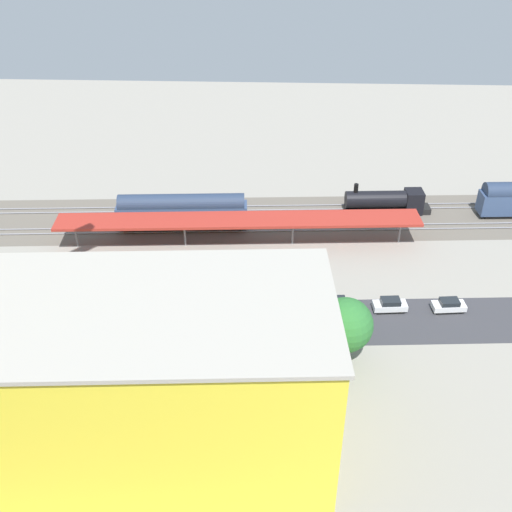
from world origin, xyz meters
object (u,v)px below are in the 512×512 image
Objects in this scene: locomotive at (388,202)px; box_truck_2 at (62,343)px; box_truck_0 at (211,336)px; parked_car_2 at (336,304)px; parked_car_1 at (390,305)px; parked_car_5 at (150,302)px; parked_car_4 at (210,301)px; street_tree_0 at (36,311)px; construction_building at (129,382)px; parked_car_6 at (96,301)px; traffic_light at (271,277)px; parked_car_0 at (449,306)px; parked_car_7 at (29,299)px; street_tree_2 at (253,310)px; box_truck_1 at (26,337)px; street_tree_3 at (303,319)px; street_tree_1 at (345,325)px; platform_canopy_near at (239,220)px; freight_coach_far at (182,211)px; parked_car_3 at (274,305)px.

box_truck_2 is (42.24, 35.88, -0.09)m from locomotive.
parked_car_2 is at bearing -151.86° from box_truck_0.
parked_car_1 is at bearing 179.57° from parked_car_2.
locomotive is at bearing -142.03° from parked_car_5.
street_tree_0 is (18.71, 8.76, 4.80)m from parked_car_4.
construction_building is (20.89, 22.44, 7.60)m from parked_car_2.
traffic_light reaches higher than parked_car_6.
traffic_light reaches higher than locomotive.
locomotive reaches higher than parked_car_0.
street_tree_2 reaches higher than parked_car_7.
street_tree_2 is at bearing -177.35° from box_truck_1.
locomotive is 58.34m from box_truck_1.
parked_car_6 is at bearing 3.76° from traffic_light.
street_tree_2 reaches higher than box_truck_2.
box_truck_2 is at bearing 2.05° from street_tree_3.
box_truck_0 is at bearing 154.54° from parked_car_6.
street_tree_0 is (19.68, 0.83, 3.83)m from box_truck_0.
construction_building is at bearing 130.32° from parked_car_7.
locomotive is 56.23m from parked_car_7.
parked_car_5 is at bearing 37.97° from locomotive.
street_tree_1 is (14.17, 9.39, 4.13)m from parked_car_0.
street_tree_0 is (49.12, 9.13, 4.82)m from parked_car_0.
parked_car_5 is at bearing -142.81° from street_tree_0.
street_tree_2 reaches higher than parked_car_0.
parked_car_7 is at bearing -13.55° from street_tree_3.
parked_car_7 is 0.11× the size of construction_building.
parked_car_5 is 0.96× the size of parked_car_6.
street_tree_2 is (10.38, -1.49, 0.63)m from street_tree_1.
platform_canopy_near is at bearing -70.64° from traffic_light.
parked_car_6 is 0.55× the size of street_tree_3.
street_tree_0 is (44.91, 34.81, 3.70)m from locomotive.
parked_car_0 is at bearing -154.00° from street_tree_3.
construction_building reaches higher than box_truck_0.
freight_coach_far is 42.02m from construction_building.
platform_canopy_near is 38.42m from construction_building.
street_tree_3 reaches higher than street_tree_0.
parked_car_2 is at bearing -143.06° from street_tree_2.
platform_canopy_near is 31.34m from box_truck_2.
platform_canopy_near is 1.46× the size of construction_building.
parked_car_4 is 8.05m from box_truck_0.
street_tree_2 is at bearing 127.86° from parked_car_4.
construction_building reaches higher than street_tree_1.
parked_car_1 is 0.52× the size of box_truck_2.
platform_canopy_near is 11.63× the size of parked_car_5.
freight_coach_far is 4.18× the size of parked_car_4.
street_tree_0 is (-1.92, 0.00, 3.92)m from box_truck_1.
freight_coach_far is 24.47m from parked_car_3.
platform_canopy_near reaches higher than parked_car_0.
box_truck_1 is (46.83, 34.80, -0.22)m from locomotive.
parked_car_5 is at bearing -131.49° from box_truck_2.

